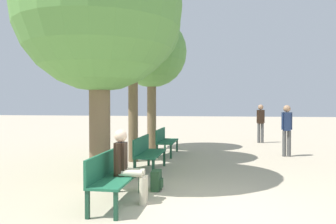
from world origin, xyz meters
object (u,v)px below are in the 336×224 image
Objects in this scene: bench_row_0 at (112,174)px; pedestrian_near at (261,121)px; pedestrian_mid at (287,127)px; backpack at (157,180)px; bench_row_1 at (147,151)px; tree_row_0 at (99,9)px; tree_row_1 at (133,26)px; bench_row_2 at (165,139)px; person_seated at (127,163)px; tree_row_2 at (152,53)px.

bench_row_0 is 10.21m from pedestrian_near.
backpack is at bearing -125.60° from pedestrian_mid.
pedestrian_near is (3.04, 8.52, 0.78)m from backpack.
bench_row_1 is 5.04m from pedestrian_mid.
bench_row_1 is 4.08× the size of backpack.
tree_row_0 reaches higher than tree_row_1.
tree_row_1 reaches higher than pedestrian_near.
backpack is 0.23× the size of pedestrian_near.
backpack is (0.59, -4.54, -0.33)m from bench_row_2.
tree_row_2 is at bearing 98.19° from person_seated.
person_seated is 1.08m from backpack.
bench_row_0 is 7.07m from pedestrian_mid.
bench_row_1 is 0.29× the size of tree_row_1.
backpack is (1.32, -5.83, -3.46)m from tree_row_2.
bench_row_1 is 1.26× the size of person_seated.
tree_row_0 is (-0.73, -4.19, 3.24)m from bench_row_2.
tree_row_1 is at bearing 112.89° from backpack.
person_seated reaches higher than bench_row_1.
bench_row_0 is 1.21m from backpack.
bench_row_0 is 2.78m from bench_row_1.
bench_row_0 is at bearing -110.87° from pedestrian_near.
bench_row_1 is at bearing -118.28° from pedestrian_near.
tree_row_0 is 3.82m from backpack.
pedestrian_near is (4.36, 5.40, -3.07)m from tree_row_1.
bench_row_1 is 1.00× the size of bench_row_2.
bench_row_1 reaches higher than backpack.
tree_row_1 is (-0.73, -1.42, 3.53)m from bench_row_2.
tree_row_2 reaches higher than bench_row_1.
pedestrian_near is (3.63, 3.98, 0.45)m from bench_row_2.
tree_row_2 is at bearing 90.00° from tree_row_0.
tree_row_0 reaches higher than tree_row_2.
bench_row_1 is 7.68m from pedestrian_near.
bench_row_1 is at bearing -143.07° from pedestrian_mid.
pedestrian_mid reaches higher than bench_row_2.
person_seated is 10.01m from pedestrian_near.
tree_row_2 is at bearing 96.07° from bench_row_0.
bench_row_0 is 1.26× the size of person_seated.
bench_row_2 is at bearing 62.93° from tree_row_1.
person_seated is 0.75× the size of pedestrian_near.
backpack is (1.32, -0.35, -3.57)m from tree_row_0.
bench_row_0 reaches higher than backpack.
pedestrian_mid is at bearing 19.34° from tree_row_1.
pedestrian_near reaches higher than pedestrian_mid.
tree_row_0 is at bearing 118.15° from bench_row_0.
bench_row_1 is 0.29× the size of tree_row_0.
pedestrian_near reaches higher than backpack.
bench_row_1 is 0.95× the size of pedestrian_near.
pedestrian_mid is at bearing -12.46° from tree_row_2.
pedestrian_near reaches higher than bench_row_0.
tree_row_0 is at bearing -90.00° from tree_row_2.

